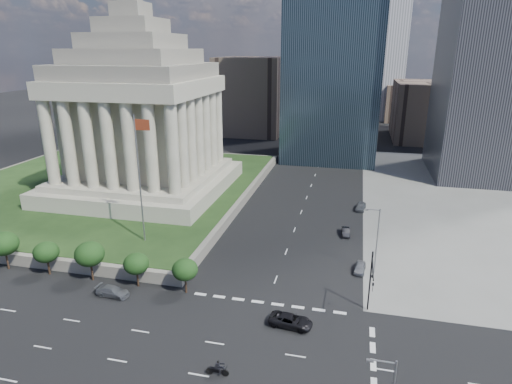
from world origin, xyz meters
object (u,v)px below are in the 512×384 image
(parked_sedan_mid, at_px, (346,232))
(pickup_truck, at_px, (291,321))
(parked_sedan_near, at_px, (360,267))
(street_lamp_north, at_px, (376,238))
(motorcycle_trail, at_px, (217,368))
(parked_sedan_far, at_px, (361,206))
(traffic_signal_ne, at_px, (371,280))
(suv_grey, at_px, (113,291))
(war_memorial, at_px, (139,98))
(flagpole, at_px, (140,173))

(parked_sedan_mid, bearing_deg, pickup_truck, -106.29)
(parked_sedan_near, bearing_deg, street_lamp_north, 1.11)
(parked_sedan_near, bearing_deg, motorcycle_trail, -113.13)
(street_lamp_north, relative_size, parked_sedan_mid, 2.67)
(parked_sedan_near, relative_size, parked_sedan_far, 0.86)
(parked_sedan_mid, bearing_deg, parked_sedan_far, 73.88)
(parked_sedan_mid, bearing_deg, traffic_signal_ne, -87.20)
(street_lamp_north, height_order, parked_sedan_near, street_lamp_north)
(suv_grey, xyz_separation_m, motorcycle_trail, (17.91, -10.57, 0.23))
(traffic_signal_ne, height_order, parked_sedan_far, traffic_signal_ne)
(traffic_signal_ne, height_order, parked_sedan_near, traffic_signal_ne)
(street_lamp_north, height_order, parked_sedan_far, street_lamp_north)
(parked_sedan_near, bearing_deg, suv_grey, -150.07)
(traffic_signal_ne, bearing_deg, parked_sedan_mid, 98.29)
(war_memorial, xyz_separation_m, motorcycle_trail, (31.85, -47.57, -20.51))
(flagpole, bearing_deg, pickup_truck, -28.73)
(war_memorial, relative_size, motorcycle_trail, 16.40)
(suv_grey, relative_size, parked_sedan_near, 1.21)
(flagpole, distance_m, motorcycle_trail, 33.05)
(war_memorial, bearing_deg, flagpole, -63.11)
(street_lamp_north, bearing_deg, pickup_truck, -122.68)
(street_lamp_north, bearing_deg, parked_sedan_mid, 108.78)
(traffic_signal_ne, bearing_deg, flagpole, 163.29)
(flagpole, bearing_deg, war_memorial, 116.89)
(war_memorial, relative_size, street_lamp_north, 3.90)
(flagpole, distance_m, parked_sedan_mid, 35.99)
(flagpole, bearing_deg, parked_sedan_far, 39.06)
(flagpole, height_order, pickup_truck, flagpole)
(traffic_signal_ne, distance_m, pickup_truck, 10.56)
(parked_sedan_near, xyz_separation_m, parked_sedan_far, (0.00, 25.90, 0.10))
(street_lamp_north, bearing_deg, motorcycle_trail, -122.22)
(parked_sedan_far, bearing_deg, flagpole, -132.87)
(war_memorial, bearing_deg, motorcycle_trail, -56.20)
(suv_grey, xyz_separation_m, parked_sedan_mid, (29.06, 26.73, -0.04))
(motorcycle_trail, bearing_deg, traffic_signal_ne, 38.89)
(street_lamp_north, xyz_separation_m, pickup_truck, (-9.62, -15.00, -4.95))
(traffic_signal_ne, relative_size, pickup_truck, 1.57)
(traffic_signal_ne, distance_m, parked_sedan_far, 37.64)
(street_lamp_north, distance_m, parked_sedan_far, 26.57)
(street_lamp_north, relative_size, parked_sedan_near, 2.66)
(traffic_signal_ne, relative_size, suv_grey, 1.77)
(traffic_signal_ne, bearing_deg, war_memorial, 143.58)
(street_lamp_north, xyz_separation_m, motorcycle_trail, (-15.48, -24.57, -4.78))
(street_lamp_north, height_order, parked_sedan_mid, street_lamp_north)
(flagpole, relative_size, traffic_signal_ne, 2.50)
(suv_grey, height_order, parked_sedan_mid, suv_grey)
(flagpole, relative_size, parked_sedan_mid, 5.33)
(flagpole, bearing_deg, parked_sedan_mid, 24.01)
(traffic_signal_ne, bearing_deg, parked_sedan_near, 94.99)
(suv_grey, xyz_separation_m, parked_sedan_near, (31.56, 14.15, -0.02))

